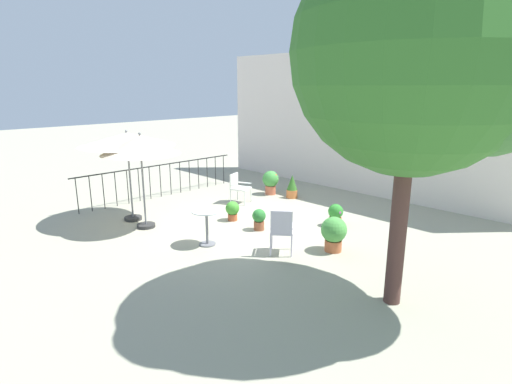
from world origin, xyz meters
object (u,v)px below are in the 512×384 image
(cafe_table_0, at_px, (207,221))
(patio_umbrella_1, at_px, (140,146))
(potted_plant_5, at_px, (271,181))
(shade_tree, at_px, (421,50))
(patio_umbrella_0, at_px, (127,140))
(potted_plant_3, at_px, (232,210))
(potted_plant_2, at_px, (336,214))
(potted_plant_1, at_px, (334,232))
(patio_chair_0, at_px, (282,229))
(potted_plant_4, at_px, (259,219))
(potted_plant_0, at_px, (292,187))
(patio_chair_1, at_px, (238,186))

(cafe_table_0, bearing_deg, patio_umbrella_1, -169.28)
(potted_plant_5, bearing_deg, shade_tree, -29.68)
(patio_umbrella_0, height_order, potted_plant_3, patio_umbrella_0)
(potted_plant_2, bearing_deg, potted_plant_1, -56.78)
(shade_tree, xyz_separation_m, patio_umbrella_1, (-6.00, -1.02, -1.80))
(potted_plant_1, xyz_separation_m, potted_plant_2, (-0.89, 1.36, -0.12))
(patio_umbrella_1, height_order, patio_chair_0, patio_umbrella_1)
(potted_plant_2, bearing_deg, patio_umbrella_0, -139.64)
(potted_plant_4, bearing_deg, shade_tree, -11.77)
(potted_plant_5, bearing_deg, potted_plant_1, -30.56)
(patio_chair_0, bearing_deg, potted_plant_4, 152.34)
(cafe_table_0, relative_size, potted_plant_0, 1.08)
(patio_chair_1, distance_m, potted_plant_1, 4.23)
(potted_plant_0, xyz_separation_m, potted_plant_1, (3.34, -2.58, 0.07))
(potted_plant_0, relative_size, potted_plant_3, 1.44)
(patio_chair_0, relative_size, potted_plant_5, 1.28)
(patio_umbrella_1, height_order, potted_plant_3, patio_umbrella_1)
(potted_plant_0, bearing_deg, potted_plant_4, -64.28)
(patio_umbrella_0, relative_size, potted_plant_4, 4.57)
(patio_umbrella_1, relative_size, patio_chair_1, 2.67)
(patio_chair_0, distance_m, potted_plant_4, 1.56)
(potted_plant_4, bearing_deg, potted_plant_1, 5.60)
(patio_umbrella_1, bearing_deg, potted_plant_5, 90.37)
(patio_umbrella_0, bearing_deg, potted_plant_0, 72.08)
(cafe_table_0, height_order, patio_chair_0, patio_chair_0)
(patio_chair_0, relative_size, potted_plant_1, 1.31)
(patio_umbrella_0, relative_size, potted_plant_0, 3.27)
(patio_umbrella_0, relative_size, patio_umbrella_1, 1.02)
(cafe_table_0, bearing_deg, potted_plant_1, 38.21)
(cafe_table_0, height_order, potted_plant_3, cafe_table_0)
(shade_tree, height_order, patio_chair_1, shade_tree)
(potted_plant_4, bearing_deg, patio_umbrella_0, -147.61)
(patio_chair_1, distance_m, potted_plant_5, 1.38)
(patio_umbrella_0, bearing_deg, potted_plant_1, 22.37)
(patio_chair_0, relative_size, potted_plant_4, 1.87)
(patio_umbrella_0, distance_m, potted_plant_0, 5.10)
(potted_plant_0, bearing_deg, patio_chair_1, -116.29)
(potted_plant_1, bearing_deg, patio_umbrella_0, -157.63)
(potted_plant_2, distance_m, potted_plant_5, 3.39)
(patio_umbrella_0, height_order, potted_plant_4, patio_umbrella_0)
(potted_plant_0, height_order, potted_plant_1, potted_plant_1)
(potted_plant_1, distance_m, potted_plant_4, 2.01)
(shade_tree, bearing_deg, potted_plant_0, 145.66)
(patio_umbrella_0, relative_size, potted_plant_2, 4.25)
(potted_plant_0, xyz_separation_m, potted_plant_4, (1.34, -2.78, -0.07))
(patio_umbrella_1, distance_m, patio_chair_0, 3.89)
(potted_plant_1, bearing_deg, potted_plant_0, 142.27)
(potted_plant_0, distance_m, potted_plant_4, 3.09)
(potted_plant_5, bearing_deg, patio_umbrella_0, -99.23)
(patio_chair_0, xyz_separation_m, potted_plant_5, (-3.46, 3.33, -0.12))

